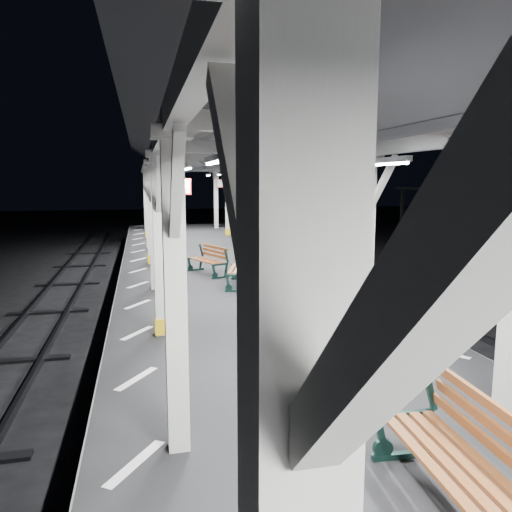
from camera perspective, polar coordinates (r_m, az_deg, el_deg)
name	(u,v)px	position (r m, az deg, el deg)	size (l,w,h in m)	color
ground	(300,426)	(8.27, 5.00, -18.76)	(120.00, 120.00, 0.00)	black
platform	(300,396)	(8.05, 5.05, -15.60)	(6.00, 50.00, 1.00)	black
hazard_stripes_left	(137,379)	(7.51, -13.49, -13.48)	(1.00, 48.00, 0.01)	silver
hazard_stripes_right	(442,352)	(8.90, 20.53, -10.26)	(1.00, 48.00, 0.01)	silver
canopy	(304,127)	(7.37, 5.52, 14.48)	(5.40, 49.00, 4.65)	beige
bench_near	(466,456)	(4.79, 22.85, -20.35)	(0.82, 1.89, 1.00)	#122C26
bench_mid	(243,268)	(13.32, -1.49, -1.36)	(1.05, 1.78, 0.91)	#122C26
bench_far	(210,259)	(15.03, -5.28, -0.37)	(1.11, 1.66, 0.85)	#122C26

